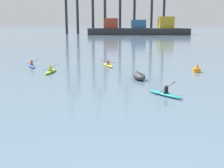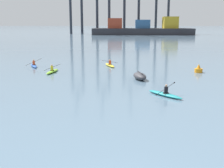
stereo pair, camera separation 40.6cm
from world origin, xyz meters
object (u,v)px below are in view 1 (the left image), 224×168
Objects in this scene: kayak_blue at (32,66)px; capsized_dinghy at (139,76)px; kayak_teal at (165,94)px; kayak_yellow at (108,65)px; kayak_lime at (51,71)px; channel_buoy at (197,69)px; container_barge at (139,29)px.

capsized_dinghy is at bearing -31.63° from kayak_blue.
capsized_dinghy is 0.83× the size of kayak_blue.
kayak_yellow is at bearing 107.83° from kayak_teal.
kayak_lime is 8.16m from kayak_yellow.
kayak_yellow is (-10.37, 4.44, -0.19)m from channel_buoy.
capsized_dinghy is 2.79× the size of channel_buoy.
kayak_yellow is (-3.39, 8.85, -0.18)m from capsized_dinghy.
capsized_dinghy is (-7.48, -103.57, -2.22)m from container_barge.
kayak_lime is at bearing -177.79° from channel_buoy.
kayak_blue is at bearing 128.26° from kayak_lime.
container_barge is 110.38m from kayak_teal.
kayak_teal is at bearing -72.17° from kayak_yellow.
kayak_lime is (-16.75, -0.65, -0.19)m from channel_buoy.
kayak_teal is (-5.89, -110.20, -2.39)m from container_barge.
channel_buoy is at bearing -90.29° from container_barge.
kayak_lime reaches higher than kayak_yellow.
kayak_teal is at bearing -93.06° from container_barge.
kayak_blue is at bearing -102.24° from container_barge.
container_barge is at bearing 77.76° from kayak_blue.
kayak_lime is (-9.76, 3.76, -0.18)m from capsized_dinghy.
container_barge is 95.38m from kayak_yellow.
kayak_yellow is at bearing 110.97° from capsized_dinghy.
container_barge is 15.95× the size of capsized_dinghy.
kayak_teal reaches higher than kayak_yellow.
kayak_lime is at bearing -51.74° from kayak_blue.
kayak_lime reaches higher than kayak_blue.
kayak_blue is at bearing 148.37° from capsized_dinghy.
container_barge reaches higher than kayak_blue.
capsized_dinghy is 0.82× the size of kayak_yellow.
capsized_dinghy is 6.81m from kayak_teal.
container_barge reaches higher than kayak_lime.
kayak_yellow is 1.13× the size of kayak_teal.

